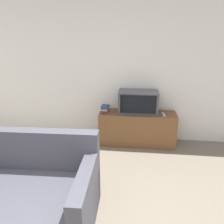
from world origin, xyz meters
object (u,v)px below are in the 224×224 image
at_px(tv_stand, 137,128).
at_px(television, 138,102).
at_px(remote_on_stand, 163,115).
at_px(couch, 20,197).
at_px(book_stack, 105,109).

bearing_deg(tv_stand, television, 88.27).
bearing_deg(tv_stand, remote_on_stand, -9.17).
bearing_deg(couch, television, 57.18).
distance_m(tv_stand, couch, 2.37).
bearing_deg(couch, tv_stand, 56.69).
distance_m(television, book_stack, 0.62).
relative_size(book_stack, remote_on_stand, 1.13).
bearing_deg(tv_stand, couch, -121.48).
height_order(tv_stand, television, television).
distance_m(couch, remote_on_stand, 2.60).
bearing_deg(book_stack, tv_stand, 4.10).
distance_m(couch, book_stack, 2.11).
bearing_deg(remote_on_stand, tv_stand, 170.83).
xyz_separation_m(tv_stand, couch, (-1.24, -2.02, -0.00)).
xyz_separation_m(television, book_stack, (-0.60, -0.08, -0.13)).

